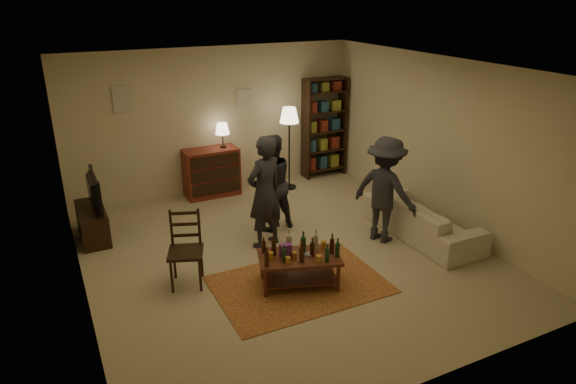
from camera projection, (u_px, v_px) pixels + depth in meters
floor at (285, 254)px, 7.57m from camera, size 6.00×6.00×0.00m
room_shell at (179, 99)px, 9.12m from camera, size 6.00×6.00×6.00m
rug at (299, 284)px, 6.78m from camera, size 2.20×1.50×0.01m
coffee_table at (299, 258)px, 6.63m from camera, size 1.19×0.88×0.77m
dining_chair at (186, 246)px, 6.65m from camera, size 0.57×0.57×1.02m
tv_stand at (92, 215)px, 7.92m from camera, size 0.40×1.00×1.06m
dresser at (212, 171)px, 9.57m from camera, size 1.00×0.50×1.36m
bookshelf at (324, 127)px, 10.43m from camera, size 0.90×0.34×2.02m
floor_lamp at (289, 121)px, 9.59m from camera, size 0.36×0.36×1.59m
sofa at (422, 218)px, 8.02m from camera, size 0.81×2.08×0.61m
person_left at (265, 193)px, 7.52m from camera, size 0.73×0.59×1.72m
person_right at (271, 183)px, 8.10m from camera, size 0.83×0.68×1.57m
person_by_sofa at (385, 190)px, 7.73m from camera, size 0.97×1.21×1.64m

